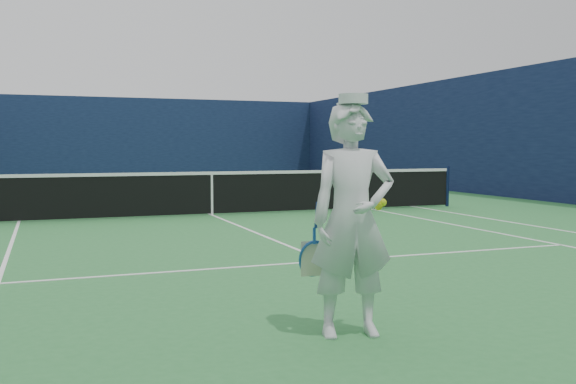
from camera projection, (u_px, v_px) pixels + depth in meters
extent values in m
plane|color=#2C7437|center=(212.00, 215.00, 14.76)|extent=(80.00, 80.00, 0.00)
cube|color=white|center=(140.00, 186.00, 25.85)|extent=(11.03, 0.06, 0.01)
cube|color=white|center=(417.00, 207.00, 16.70)|extent=(0.06, 23.83, 0.01)
cube|color=white|center=(19.00, 222.00, 13.30)|extent=(0.06, 23.77, 0.01)
cube|color=white|center=(371.00, 209.00, 16.21)|extent=(0.06, 23.77, 0.01)
cube|color=white|center=(164.00, 196.00, 20.73)|extent=(8.23, 0.06, 0.01)
cube|color=white|center=(326.00, 261.00, 8.79)|extent=(8.23, 0.06, 0.01)
cube|color=white|center=(212.00, 215.00, 14.76)|extent=(0.06, 12.80, 0.01)
cube|color=white|center=(141.00, 186.00, 25.71)|extent=(0.06, 0.30, 0.01)
cube|color=#101B3A|center=(122.00, 138.00, 31.41)|extent=(20.12, 0.12, 4.00)
cube|color=#10193D|center=(556.00, 132.00, 18.16)|extent=(0.12, 36.12, 4.00)
cylinder|color=#141E4C|center=(447.00, 186.00, 16.98)|extent=(0.09, 0.09, 1.07)
cube|color=black|center=(212.00, 194.00, 14.72)|extent=(12.79, 0.02, 0.92)
cube|color=white|center=(212.00, 173.00, 14.69)|extent=(12.79, 0.04, 0.07)
cube|color=white|center=(212.00, 195.00, 14.73)|extent=(0.05, 0.03, 0.94)
imported|color=white|center=(352.00, 220.00, 5.28)|extent=(0.77, 0.57, 1.94)
cylinder|color=white|center=(353.00, 99.00, 5.21)|extent=(0.24, 0.24, 0.08)
cube|color=white|center=(349.00, 104.00, 5.34)|extent=(0.19, 0.13, 0.02)
cylinder|color=navy|center=(317.00, 215.00, 5.30)|extent=(0.05, 0.09, 0.22)
cube|color=#1D4DA0|center=(314.00, 236.00, 5.36)|extent=(0.02, 0.02, 0.14)
torus|color=#1D4DA0|center=(314.00, 259.00, 5.44)|extent=(0.31, 0.14, 0.29)
cube|color=beige|center=(314.00, 259.00, 5.44)|extent=(0.22, 0.04, 0.30)
sphere|color=yellow|center=(378.00, 206.00, 5.42)|extent=(0.07, 0.07, 0.07)
sphere|color=yellow|center=(383.00, 203.00, 5.45)|extent=(0.07, 0.07, 0.07)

